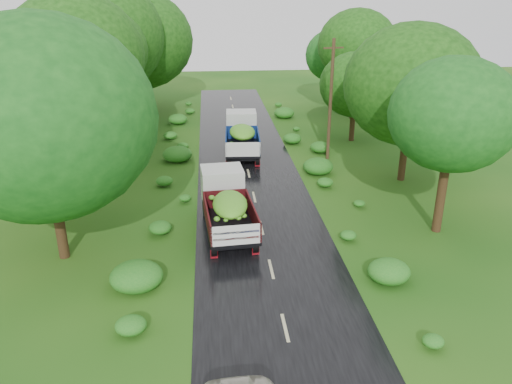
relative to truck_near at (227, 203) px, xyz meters
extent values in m
plane|color=#0F420E|center=(1.71, -8.00, -1.46)|extent=(120.00, 120.00, 0.00)
cube|color=black|center=(1.71, -3.00, -1.45)|extent=(6.50, 80.00, 0.02)
cube|color=#BFB78C|center=(1.71, -8.00, -1.44)|extent=(0.12, 1.60, 0.00)
cube|color=#BFB78C|center=(1.71, -4.00, -1.44)|extent=(0.12, 1.60, 0.00)
cube|color=#BFB78C|center=(1.71, 0.00, -1.44)|extent=(0.12, 1.60, 0.00)
cube|color=#BFB78C|center=(1.71, 4.00, -1.44)|extent=(0.12, 1.60, 0.00)
cube|color=#BFB78C|center=(1.71, 8.00, -1.44)|extent=(0.12, 1.60, 0.00)
cube|color=#BFB78C|center=(1.71, 12.00, -1.44)|extent=(0.12, 1.60, 0.00)
cube|color=#BFB78C|center=(1.71, 16.00, -1.44)|extent=(0.12, 1.60, 0.00)
cube|color=#BFB78C|center=(1.71, 20.00, -1.44)|extent=(0.12, 1.60, 0.00)
cube|color=#BFB78C|center=(1.71, 24.00, -1.44)|extent=(0.12, 1.60, 0.00)
cube|color=#BFB78C|center=(1.71, 28.00, -1.44)|extent=(0.12, 1.60, 0.00)
cube|color=#BFB78C|center=(1.71, 32.00, -1.44)|extent=(0.12, 1.60, 0.00)
cube|color=black|center=(0.02, -0.31, -0.84)|extent=(2.09, 5.53, 0.27)
cylinder|color=black|center=(-1.06, 1.58, -0.98)|extent=(0.35, 0.98, 0.96)
cylinder|color=black|center=(0.80, 1.73, -0.98)|extent=(0.35, 0.98, 0.96)
cylinder|color=black|center=(-0.81, -1.61, -0.98)|extent=(0.35, 0.98, 0.96)
cylinder|color=black|center=(1.05, -1.46, -0.98)|extent=(0.35, 0.98, 0.96)
cylinder|color=black|center=(-0.73, -2.59, -0.98)|extent=(0.35, 0.98, 0.96)
cylinder|color=black|center=(1.13, -2.44, -0.98)|extent=(0.35, 0.98, 0.96)
cube|color=maroon|center=(-0.70, -2.92, -1.19)|extent=(0.33, 0.06, 0.43)
cube|color=maroon|center=(1.16, -2.77, -1.19)|extent=(0.33, 0.06, 0.43)
cube|color=silver|center=(-0.15, 1.85, 0.21)|extent=(2.26, 1.99, 1.83)
cube|color=black|center=(0.11, -1.31, -0.63)|extent=(2.54, 4.30, 0.15)
cube|color=#490D12|center=(-0.96, -1.40, -0.09)|extent=(0.41, 4.13, 0.91)
cube|color=#490D12|center=(1.17, -1.23, -0.09)|extent=(0.41, 4.13, 0.91)
cube|color=#490D12|center=(-0.06, 0.71, -0.09)|extent=(2.21, 0.26, 0.91)
cube|color=silver|center=(0.27, -3.34, -0.09)|extent=(2.21, 0.26, 0.91)
ellipsoid|color=#448B19|center=(0.11, -1.31, 0.48)|extent=(2.13, 3.61, 0.96)
cube|color=black|center=(1.57, 11.85, -0.81)|extent=(1.99, 5.72, 0.28)
cylinder|color=black|center=(0.69, 13.95, -0.96)|extent=(0.33, 1.01, 1.00)
cylinder|color=black|center=(2.63, 13.85, -0.96)|extent=(0.33, 1.01, 1.00)
cylinder|color=black|center=(0.54, 10.62, -0.96)|extent=(0.33, 1.01, 1.00)
cylinder|color=black|center=(2.48, 10.52, -0.96)|extent=(0.33, 1.01, 1.00)
cylinder|color=black|center=(0.49, 9.59, -0.96)|extent=(0.33, 1.01, 1.00)
cylinder|color=black|center=(2.43, 9.50, -0.96)|extent=(0.33, 1.01, 1.00)
cube|color=maroon|center=(0.47, 9.25, -1.18)|extent=(0.34, 0.06, 0.45)
cube|color=maroon|center=(2.41, 9.16, -1.18)|extent=(0.34, 0.06, 0.45)
cube|color=silver|center=(1.67, 14.10, 0.28)|extent=(2.30, 2.01, 1.90)
cube|color=black|center=(1.52, 10.80, -0.59)|extent=(2.50, 4.41, 0.16)
cube|color=navy|center=(0.41, 10.85, -0.04)|extent=(0.28, 4.31, 0.95)
cube|color=navy|center=(2.63, 10.75, -0.04)|extent=(0.28, 4.31, 0.95)
cube|color=navy|center=(1.62, 12.91, -0.04)|extent=(2.30, 0.19, 0.95)
cube|color=silver|center=(1.42, 8.69, -0.04)|extent=(2.30, 0.19, 0.95)
ellipsoid|color=#448B19|center=(1.52, 10.80, 0.56)|extent=(2.10, 3.71, 1.00)
cylinder|color=#382616|center=(7.51, 10.56, 2.63)|extent=(0.27, 0.27, 8.19)
cube|color=#382616|center=(7.51, 10.56, 6.11)|extent=(1.42, 0.41, 0.10)
cylinder|color=black|center=(-7.37, -2.05, 2.13)|extent=(0.45, 0.45, 7.19)
ellipsoid|color=#123E0B|center=(-7.37, -2.05, 4.86)|extent=(4.30, 4.30, 3.87)
cylinder|color=black|center=(-9.27, 2.30, 2.52)|extent=(0.47, 0.47, 7.97)
ellipsoid|color=#123E0B|center=(-9.27, 2.30, 5.55)|extent=(3.76, 3.76, 3.38)
cylinder|color=black|center=(-7.25, 8.95, 1.66)|extent=(0.43, 0.43, 6.24)
ellipsoid|color=#123E0B|center=(-7.25, 8.95, 4.03)|extent=(3.24, 3.24, 2.92)
cylinder|color=black|center=(-9.37, 12.67, 2.55)|extent=(0.47, 0.47, 8.03)
ellipsoid|color=#123E0B|center=(-9.37, 12.67, 5.60)|extent=(4.26, 4.26, 3.84)
cylinder|color=black|center=(-8.85, 18.43, 2.38)|extent=(0.46, 0.46, 7.68)
ellipsoid|color=#123E0B|center=(-8.85, 18.43, 5.30)|extent=(3.79, 3.79, 3.41)
cylinder|color=black|center=(-9.88, 22.80, 2.76)|extent=(0.48, 0.48, 8.46)
ellipsoid|color=#123E0B|center=(-9.88, 22.80, 5.98)|extent=(4.73, 4.73, 4.26)
cylinder|color=black|center=(-7.06, 27.75, 2.29)|extent=(0.46, 0.46, 7.50)
ellipsoid|color=#123E0B|center=(-7.06, 27.75, 5.14)|extent=(4.50, 4.50, 4.05)
cylinder|color=black|center=(10.31, -1.11, 1.86)|extent=(0.44, 0.44, 6.66)
ellipsoid|color=#134D15|center=(10.31, -1.11, 4.39)|extent=(3.42, 3.42, 3.08)
cylinder|color=black|center=(11.16, 6.00, 1.90)|extent=(0.44, 0.44, 6.73)
ellipsoid|color=#134D15|center=(11.16, 6.00, 4.46)|extent=(3.99, 3.99, 3.59)
cylinder|color=black|center=(10.42, 14.85, 1.03)|extent=(0.40, 0.40, 4.99)
ellipsoid|color=#134D15|center=(10.42, 14.85, 2.93)|extent=(3.31, 3.31, 2.98)
cylinder|color=black|center=(12.45, 22.00, 2.26)|extent=(0.46, 0.46, 7.44)
ellipsoid|color=#134D15|center=(12.45, 22.00, 5.09)|extent=(3.73, 3.73, 3.36)
cylinder|color=black|center=(11.66, 26.87, 1.43)|extent=(0.42, 0.42, 5.79)
ellipsoid|color=#134D15|center=(11.66, 26.87, 3.63)|extent=(3.35, 3.35, 3.01)
camera|label=1|loc=(-0.69, -22.35, 9.67)|focal=35.00mm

